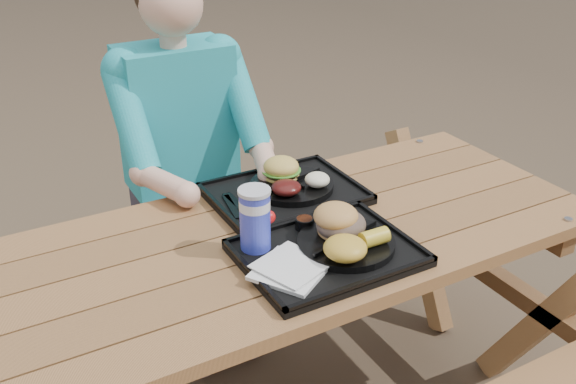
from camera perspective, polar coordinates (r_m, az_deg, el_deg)
picnic_table at (r=2.03m, az=0.00°, el=-12.79°), size 1.80×1.49×0.75m
tray_near at (r=1.70m, az=3.49°, el=-5.54°), size 0.45×0.35×0.02m
tray_far at (r=1.99m, az=-0.27°, el=-0.23°), size 0.45×0.35×0.02m
plate_near at (r=1.71m, az=5.16°, el=-4.56°), size 0.26×0.26×0.02m
plate_far at (r=2.00m, az=0.34°, el=0.58°), size 0.26×0.26×0.02m
napkin_stack at (r=1.60m, az=0.18°, el=-6.90°), size 0.22×0.22×0.02m
soda_cup at (r=1.67m, az=-2.95°, el=-2.57°), size 0.08×0.08×0.16m
condiment_bbq at (r=1.78m, az=1.48°, el=-2.79°), size 0.05×0.05×0.03m
condiment_mustard at (r=1.82m, az=2.96°, el=-2.32°), size 0.05×0.05×0.03m
sandwich at (r=1.70m, az=4.77°, el=-1.74°), size 0.13×0.13×0.13m
mac_cheese at (r=1.62m, az=5.11°, el=-5.00°), size 0.11×0.11×0.06m
corn_cob at (r=1.68m, az=7.68°, el=-4.03°), size 0.08×0.08×0.04m
cutlery_far at (r=1.92m, az=-4.58°, el=-1.03°), size 0.03×0.15×0.01m
burger at (r=2.01m, az=-0.62°, el=2.64°), size 0.12×0.12×0.10m
baked_beans at (r=1.92m, az=-0.16°, el=0.39°), size 0.09×0.09×0.04m
potato_salad at (r=1.97m, az=2.62°, el=1.11°), size 0.08×0.08×0.04m
diner at (r=2.40m, az=-9.21°, el=1.29°), size 0.48×0.84×1.28m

